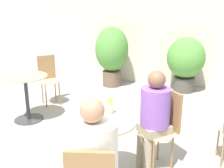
# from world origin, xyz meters

# --- Properties ---
(storefront_wall) EXTENTS (10.00, 0.06, 3.00)m
(storefront_wall) POSITION_xyz_m (0.00, 4.20, 1.50)
(storefront_wall) COLOR beige
(storefront_wall) RESTS_ON ground_plane
(cafe_table_near) EXTENTS (0.70, 0.70, 0.76)m
(cafe_table_near) POSITION_xyz_m (-0.05, 0.18, 0.53)
(cafe_table_near) COLOR #2D2D33
(cafe_table_near) RESTS_ON ground_plane
(cafe_table_far) EXTENTS (0.71, 0.71, 0.76)m
(cafe_table_far) POSITION_xyz_m (-1.73, 1.44, 0.53)
(cafe_table_far) COLOR #2D2D33
(cafe_table_far) RESTS_ON ground_plane
(bistro_chair_1) EXTENTS (0.46, 0.45, 0.92)m
(bistro_chair_1) POSITION_xyz_m (0.53, 0.71, 0.55)
(bistro_chair_1) COLOR tan
(bistro_chair_1) RESTS_ON ground_plane
(bistro_chair_3) EXTENTS (0.45, 0.45, 0.92)m
(bistro_chair_3) POSITION_xyz_m (-1.78, 2.27, 0.55)
(bistro_chair_3) COLOR tan
(bistro_chair_3) RESTS_ON ground_plane
(seated_person_0) EXTENTS (0.39, 0.42, 1.21)m
(seated_person_0) POSITION_xyz_m (0.09, -0.44, 0.72)
(seated_person_0) COLOR #42475B
(seated_person_0) RESTS_ON ground_plane
(seated_person_1) EXTENTS (0.41, 0.41, 1.18)m
(seated_person_1) POSITION_xyz_m (0.42, 0.61, 0.71)
(seated_person_1) COLOR gray
(seated_person_1) RESTS_ON ground_plane
(beer_glass_0) EXTENTS (0.06, 0.06, 0.19)m
(beer_glass_0) POSITION_xyz_m (0.07, 0.08, 0.85)
(beer_glass_0) COLOR beige
(beer_glass_0) RESTS_ON cafe_table_near
(beer_glass_1) EXTENTS (0.06, 0.06, 0.18)m
(beer_glass_1) POSITION_xyz_m (0.00, 0.33, 0.85)
(beer_glass_1) COLOR #DBC65B
(beer_glass_1) RESTS_ON cafe_table_near
(beer_glass_2) EXTENTS (0.07, 0.07, 0.19)m
(beer_glass_2) POSITION_xyz_m (-0.20, 0.15, 0.85)
(beer_glass_2) COLOR #DBC65B
(beer_glass_2) RESTS_ON cafe_table_near
(potted_plant_0) EXTENTS (0.76, 0.76, 1.38)m
(potted_plant_0) POSITION_xyz_m (-0.92, 3.70, 0.80)
(potted_plant_0) COLOR brown
(potted_plant_0) RESTS_ON ground_plane
(potted_plant_1) EXTENTS (0.81, 0.81, 1.19)m
(potted_plant_1) POSITION_xyz_m (0.73, 3.72, 0.69)
(potted_plant_1) COLOR #47423D
(potted_plant_1) RESTS_ON ground_plane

